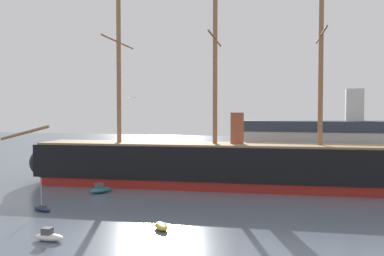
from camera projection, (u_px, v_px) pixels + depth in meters
name	position (u px, v px, depth m)	size (l,w,h in m)	color
tall_ship	(215.00, 164.00, 70.94)	(75.13, 18.60, 36.15)	maroon
motorboat_foreground_left	(49.00, 236.00, 41.25)	(3.13, 1.39, 1.30)	silver
dinghy_near_centre	(161.00, 226.00, 45.29)	(2.78, 3.15, 0.70)	gold
sailboat_mid_left	(42.00, 208.00, 53.72)	(3.41, 1.99, 4.26)	#1E284C
motorboat_alongside_bow	(101.00, 189.00, 65.79)	(3.21, 4.12, 1.60)	#236670
sailboat_far_left	(100.00, 170.00, 88.41)	(5.08, 3.16, 6.36)	#7FB2D6
motorboat_distant_centre	(235.00, 172.00, 85.60)	(2.73, 3.95, 1.53)	silver
seagull_in_flight	(132.00, 98.00, 59.70)	(1.39, 0.41, 0.14)	silver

